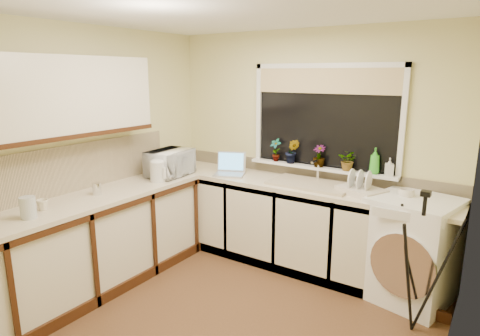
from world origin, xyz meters
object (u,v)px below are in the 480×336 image
at_px(kettle, 158,172).
at_px(plant_c, 319,156).
at_px(washing_machine, 411,249).
at_px(dish_rack, 361,191).
at_px(cup_left, 42,205).
at_px(tripod, 418,263).
at_px(plant_b, 292,151).
at_px(plant_d, 348,160).
at_px(soap_bottle_green, 375,161).
at_px(steel_jar, 97,189).
at_px(soap_bottle_clear, 389,167).
at_px(plant_a, 276,150).
at_px(glass_jug, 28,208).
at_px(microwave, 170,163).
at_px(laptop, 230,168).
at_px(cup_back, 406,195).

bearing_deg(kettle, plant_c, 34.58).
bearing_deg(washing_machine, plant_c, 178.69).
bearing_deg(dish_rack, cup_left, -113.06).
height_order(tripod, plant_b, plant_b).
bearing_deg(plant_d, dish_rack, -46.87).
bearing_deg(cup_left, kettle, 83.51).
height_order(kettle, plant_b, plant_b).
bearing_deg(tripod, soap_bottle_green, 113.73).
bearing_deg(steel_jar, dish_rack, 34.04).
relative_size(dish_rack, plant_c, 1.75).
height_order(washing_machine, dish_rack, dish_rack).
bearing_deg(soap_bottle_clear, plant_a, -179.08).
distance_m(glass_jug, microwave, 1.62).
relative_size(laptop, plant_c, 1.78).
distance_m(laptop, plant_a, 0.54).
distance_m(plant_d, cup_left, 2.82).
xyz_separation_m(steel_jar, plant_d, (1.82, 1.61, 0.20)).
bearing_deg(cup_left, cup_back, 38.37).
height_order(dish_rack, soap_bottle_green, soap_bottle_green).
height_order(cup_back, cup_left, cup_back).
xyz_separation_m(dish_rack, soap_bottle_green, (0.04, 0.25, 0.25)).
bearing_deg(soap_bottle_clear, plant_c, -178.77).
xyz_separation_m(washing_machine, soap_bottle_clear, (-0.31, 0.27, 0.66)).
bearing_deg(steel_jar, laptop, 66.89).
distance_m(cup_back, cup_left, 3.11).
bearing_deg(tripod, microwave, 164.60).
bearing_deg(laptop, dish_rack, -21.26).
bearing_deg(soap_bottle_green, tripod, -51.94).
bearing_deg(plant_c, cup_left, -125.25).
distance_m(laptop, cup_left, 1.96).
xyz_separation_m(glass_jug, cup_left, (-0.09, 0.17, -0.04)).
bearing_deg(plant_d, plant_b, -179.23).
xyz_separation_m(steel_jar, plant_c, (1.51, 1.61, 0.21)).
relative_size(tripod, soap_bottle_green, 4.56).
bearing_deg(dish_rack, glass_jug, -109.25).
xyz_separation_m(soap_bottle_green, soap_bottle_clear, (0.14, -0.00, -0.04)).
height_order(dish_rack, plant_d, plant_d).
xyz_separation_m(plant_d, cup_left, (-1.82, -2.14, -0.21)).
relative_size(washing_machine, microwave, 1.86).
bearing_deg(cup_left, plant_a, 64.85).
bearing_deg(soap_bottle_clear, plant_d, -177.90).
xyz_separation_m(kettle, glass_jug, (-0.04, -1.36, -0.02)).
bearing_deg(laptop, soap_bottle_green, -11.93).
relative_size(washing_machine, cup_left, 9.95).
xyz_separation_m(washing_machine, plant_a, (-1.52, 0.25, 0.70)).
relative_size(dish_rack, soap_bottle_clear, 2.33).
xyz_separation_m(plant_b, soap_bottle_green, (0.87, 0.02, -0.01)).
relative_size(laptop, plant_a, 1.62).
relative_size(dish_rack, steel_jar, 3.55).
bearing_deg(soap_bottle_clear, steel_jar, -143.74).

